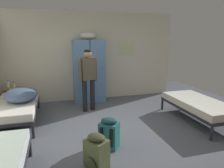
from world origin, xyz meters
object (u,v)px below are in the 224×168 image
Objects in this scene: locker_bank at (89,70)px; bedding_heap at (21,94)px; backpack_teal at (109,133)px; backpack_olive at (96,153)px; water_bottle at (8,84)px; bed_right at (199,105)px; shelf_unit at (13,96)px; lotion_bottle at (14,85)px; bed_left_rear at (16,107)px; person_traveler at (88,74)px.

locker_bank reaches higher than bedding_heap.
backpack_teal and backpack_olive have the same top height.
bedding_heap is 3.91× the size of water_bottle.
backpack_olive is at bearing -122.25° from backpack_teal.
bed_right is 8.78× the size of water_bottle.
shelf_unit is 0.31m from lotion_bottle.
bed_right is 3.45× the size of backpack_teal.
person_traveler reaches higher than bed_left_rear.
lotion_bottle reaches higher than backpack_teal.
backpack_olive is (-2.68, -1.18, -0.12)m from bed_right.
water_bottle is at bearing 112.09° from bedding_heap.
bed_left_rear is (0.25, -1.15, 0.04)m from shelf_unit.
water_bottle is 0.39× the size of backpack_olive.
person_traveler is at bearing 149.45° from bed_right.
bed_left_rear is (-4.07, 1.03, 0.00)m from bed_right.
bedding_heap is at bearing -67.91° from water_bottle.
person_traveler is at bearing -101.27° from locker_bank.
backpack_olive is at bearing -60.69° from bedding_heap.
bed_right is 4.93m from water_bottle.
backpack_teal is 0.66m from backpack_olive.
bed_left_rear is 2.25× the size of bedding_heap.
person_traveler is at bearing -21.96° from shelf_unit.
backpack_teal is at bearing -165.13° from bed_right.
bedding_heap reaches higher than lotion_bottle.
bedding_heap is at bearing -169.01° from person_traveler.
water_bottle is (-0.08, 0.02, 0.32)m from shelf_unit.
backpack_teal is (0.02, -2.00, -0.72)m from person_traveler.
bed_left_rear is 8.78× the size of water_bottle.
person_traveler is at bearing 90.56° from backpack_teal.
person_traveler is at bearing 82.57° from backpack_olive.
water_bottle reaches higher than shelf_unit.
bedding_heap is (0.38, -1.11, 0.30)m from shelf_unit.
bed_left_rear is at bearing 136.64° from backpack_teal.
lotion_bottle is at bearing -178.37° from locker_bank.
backpack_olive is (-0.50, -3.38, -0.71)m from locker_bank.
shelf_unit is at bearing 150.26° from lotion_bottle.
locker_bank is 3.76× the size of backpack_olive.
shelf_unit reaches higher than bed_left_rear.
shelf_unit reaches higher than bed_right.
bed_right is at bearing -45.22° from locker_bank.
person_traveler is at bearing 10.99° from bedding_heap.
bed_right is at bearing -14.20° from bed_left_rear.
water_bottle is at bearing 153.43° from bed_right.
backpack_olive is at bearing -57.79° from bed_left_rear.
backpack_olive is (-0.35, -0.56, 0.00)m from backpack_teal.
lotion_bottle is 0.32× the size of backpack_teal.
water_bottle is (-0.33, 1.17, 0.29)m from bed_left_rear.
water_bottle is 0.39× the size of backpack_teal.
bedding_heap is 1.66m from person_traveler.
lotion_bottle is (-2.07, -0.06, -0.32)m from locker_bank.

